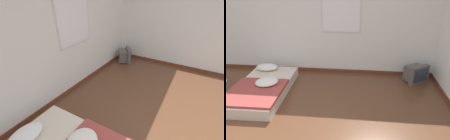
{
  "view_description": "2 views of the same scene",
  "coord_description": "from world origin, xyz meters",
  "views": [
    {
      "loc": [
        -1.69,
        0.43,
        2.12
      ],
      "look_at": [
        0.89,
        1.98,
        0.5
      ],
      "focal_mm": 24.0,
      "sensor_mm": 36.0,
      "label": 1
    },
    {
      "loc": [
        1.14,
        -2.38,
        2.37
      ],
      "look_at": [
        0.69,
        1.79,
        0.49
      ],
      "focal_mm": 35.0,
      "sensor_mm": 36.0,
      "label": 2
    }
  ],
  "objects": [
    {
      "name": "mattress_bed",
      "position": [
        -0.9,
        1.5,
        0.14
      ],
      "size": [
        1.08,
        1.94,
        0.36
      ],
      "color": "beige",
      "rests_on": "ground_plane"
    },
    {
      "name": "wall_back",
      "position": [
        0.01,
        2.79,
        1.29
      ],
      "size": [
        8.26,
        0.08,
        2.6
      ],
      "color": "white",
      "rests_on": "ground_plane"
    },
    {
      "name": "crt_tv",
      "position": [
        2.45,
        2.4,
        0.21
      ],
      "size": [
        0.57,
        0.55,
        0.44
      ],
      "color": "#56514C",
      "rests_on": "ground_plane"
    }
  ]
}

